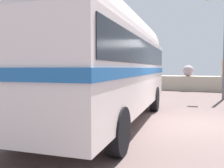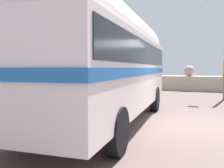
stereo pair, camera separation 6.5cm
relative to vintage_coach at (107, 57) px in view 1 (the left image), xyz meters
name	(u,v)px [view 1 (the left image)]	position (x,y,z in m)	size (l,w,h in m)	color
ground	(201,125)	(2.66, 0.99, -2.04)	(32.00, 26.00, 0.02)	brown
breakwater	(214,82)	(2.70, 12.78, -1.36)	(31.36, 2.33, 2.29)	#B9AB95
vintage_coach	(107,57)	(0.00, 0.00, 0.00)	(3.40, 8.81, 3.70)	black
lamp_post	(222,41)	(3.19, 7.63, 1.10)	(1.12, 0.36, 5.51)	#5B5B60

